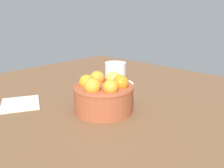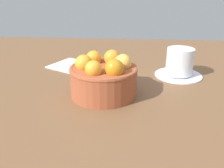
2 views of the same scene
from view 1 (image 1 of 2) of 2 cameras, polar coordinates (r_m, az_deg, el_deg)
ground_plane at (r=61.99cm, az=-1.98°, el=-7.75°), size 116.81×111.46×3.30cm
terracotta_bowl at (r=59.76cm, az=-2.02°, el=-2.54°), size 15.20×15.20×9.54cm
coffee_cup at (r=82.18cm, az=0.82°, el=2.23°), size 12.78×12.78×7.68cm
folded_napkin at (r=69.71cm, az=-21.27°, el=-4.35°), size 14.47×13.94×0.60cm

